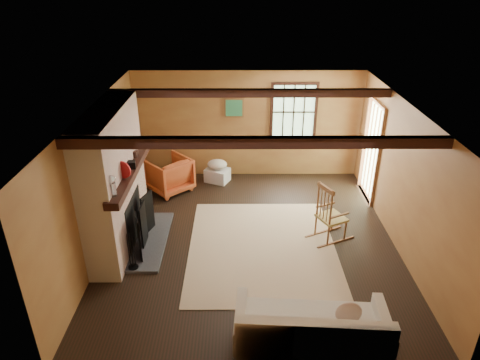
{
  "coord_description": "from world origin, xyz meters",
  "views": [
    {
      "loc": [
        -0.21,
        -6.27,
        4.31
      ],
      "look_at": [
        -0.18,
        0.4,
        1.0
      ],
      "focal_mm": 32.0,
      "sensor_mm": 36.0,
      "label": 1
    }
  ],
  "objects_px": {
    "rocking_chair": "(330,216)",
    "sofa": "(311,334)",
    "laundry_basket": "(217,175)",
    "fireplace": "(116,186)",
    "armchair": "(169,175)"
  },
  "relations": [
    {
      "from": "rocking_chair",
      "to": "laundry_basket",
      "type": "xyz_separation_m",
      "value": [
        -2.06,
        2.29,
        -0.3
      ]
    },
    {
      "from": "laundry_basket",
      "to": "armchair",
      "type": "xyz_separation_m",
      "value": [
        -1.01,
        -0.44,
        0.22
      ]
    },
    {
      "from": "fireplace",
      "to": "sofa",
      "type": "xyz_separation_m",
      "value": [
        2.91,
        -2.4,
        -0.83
      ]
    },
    {
      "from": "fireplace",
      "to": "armchair",
      "type": "bearing_deg",
      "value": 74.46
    },
    {
      "from": "rocking_chair",
      "to": "sofa",
      "type": "height_order",
      "value": "rocking_chair"
    },
    {
      "from": "laundry_basket",
      "to": "armchair",
      "type": "height_order",
      "value": "armchair"
    },
    {
      "from": "sofa",
      "to": "laundry_basket",
      "type": "relative_size",
      "value": 3.84
    },
    {
      "from": "rocking_chair",
      "to": "armchair",
      "type": "distance_m",
      "value": 3.58
    },
    {
      "from": "fireplace",
      "to": "sofa",
      "type": "bearing_deg",
      "value": -39.49
    },
    {
      "from": "rocking_chair",
      "to": "armchair",
      "type": "xyz_separation_m",
      "value": [
        -3.06,
        1.85,
        -0.08
      ]
    },
    {
      "from": "sofa",
      "to": "armchair",
      "type": "relative_size",
      "value": 2.33
    },
    {
      "from": "fireplace",
      "to": "rocking_chair",
      "type": "xyz_separation_m",
      "value": [
        3.6,
        0.09,
        -0.65
      ]
    },
    {
      "from": "rocking_chair",
      "to": "sofa",
      "type": "distance_m",
      "value": 2.59
    },
    {
      "from": "laundry_basket",
      "to": "rocking_chair",
      "type": "bearing_deg",
      "value": -48.06
    },
    {
      "from": "sofa",
      "to": "laundry_basket",
      "type": "height_order",
      "value": "sofa"
    }
  ]
}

